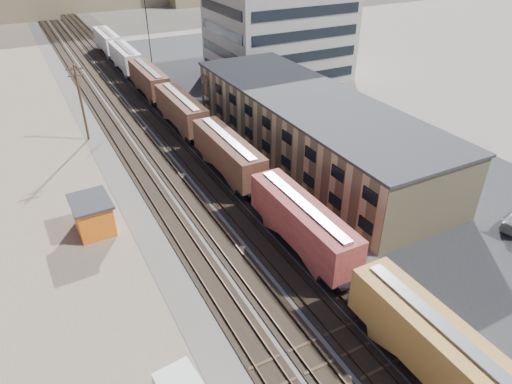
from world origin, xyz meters
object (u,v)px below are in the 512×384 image
maintenance_shed (93,215)px  parked_car_blue (268,67)px  utility_pole_north (81,101)px  freight_train (202,129)px

maintenance_shed → parked_car_blue: maintenance_shed is taller
utility_pole_north → parked_car_blue: utility_pole_north is taller
utility_pole_north → parked_car_blue: size_ratio=1.93×
freight_train → parked_car_blue: 35.59m
maintenance_shed → parked_car_blue: 54.62m
freight_train → utility_pole_north: utility_pole_north is taller
utility_pole_north → freight_train: bearing=-38.9°
maintenance_shed → freight_train: bearing=36.2°
utility_pole_north → maintenance_shed: utility_pole_north is taller
maintenance_shed → parked_car_blue: (39.63, 37.58, -0.96)m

